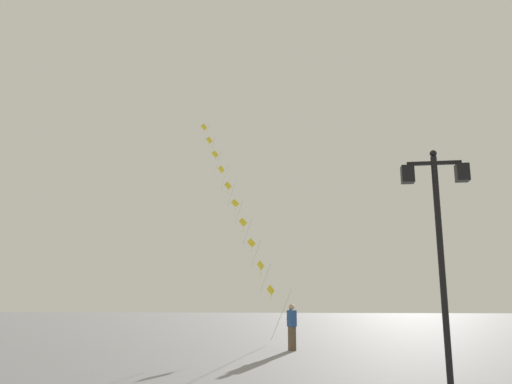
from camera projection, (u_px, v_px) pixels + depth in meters
ground_plane at (324, 347)px, 20.94m from camera, size 160.00×160.00×0.00m
twin_lantern_lamp_post at (438, 219)px, 11.59m from camera, size 1.49×0.28×5.20m
kite_train at (235, 203)px, 27.19m from camera, size 6.21×8.80×12.90m
kite_flyer at (292, 326)px, 19.52m from camera, size 0.44×0.61×1.71m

